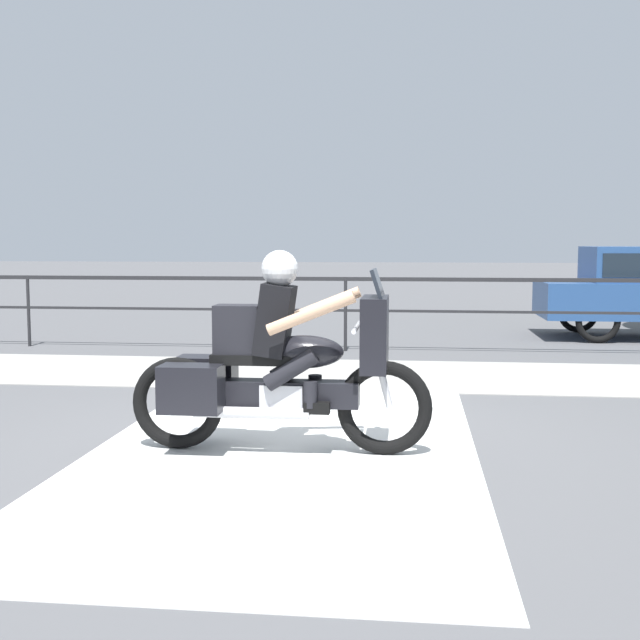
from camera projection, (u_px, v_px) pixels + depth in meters
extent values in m
plane|color=#565659|center=(291.00, 439.00, 6.81)|extent=(120.00, 120.00, 0.00)
cube|color=#A8A59E|center=(331.00, 374.00, 10.17)|extent=(44.00, 2.40, 0.01)
cube|color=silver|center=(288.00, 445.00, 6.61)|extent=(3.06, 6.00, 0.01)
cube|color=#232326|center=(346.00, 279.00, 12.20)|extent=(36.00, 0.04, 0.06)
cube|color=#232326|center=(345.00, 310.00, 12.25)|extent=(36.00, 0.03, 0.04)
cylinder|color=#232326|center=(29.00, 311.00, 12.84)|extent=(0.05, 0.05, 1.14)
cylinder|color=#232326|center=(345.00, 314.00, 12.26)|extent=(0.05, 0.05, 1.14)
torus|color=black|center=(384.00, 408.00, 6.28)|extent=(0.75, 0.11, 0.75)
torus|color=black|center=(178.00, 403.00, 6.47)|extent=(0.75, 0.11, 0.75)
cube|color=black|center=(280.00, 393.00, 6.36)|extent=(1.27, 0.22, 0.20)
cube|color=silver|center=(284.00, 399.00, 6.36)|extent=(0.34, 0.26, 0.26)
ellipsoid|color=black|center=(304.00, 352.00, 6.31)|extent=(0.62, 0.30, 0.26)
cube|color=black|center=(259.00, 358.00, 6.35)|extent=(0.73, 0.28, 0.08)
cube|color=black|center=(375.00, 334.00, 6.23)|extent=(0.20, 0.58, 0.58)
cube|color=#1E232B|center=(378.00, 284.00, 6.19)|extent=(0.10, 0.50, 0.24)
cylinder|color=silver|center=(357.00, 327.00, 6.24)|extent=(0.04, 0.70, 0.04)
cylinder|color=silver|center=(251.00, 413.00, 6.24)|extent=(0.92, 0.09, 0.09)
cube|color=black|center=(191.00, 389.00, 6.19)|extent=(0.48, 0.28, 0.37)
cube|color=black|center=(207.00, 378.00, 6.67)|extent=(0.48, 0.28, 0.37)
cylinder|color=silver|center=(381.00, 371.00, 6.25)|extent=(0.20, 0.06, 0.58)
cube|color=black|center=(275.00, 320.00, 6.31)|extent=(0.32, 0.36, 0.59)
sphere|color=tan|center=(280.00, 271.00, 6.27)|extent=(0.23, 0.23, 0.23)
sphere|color=silver|center=(280.00, 269.00, 6.27)|extent=(0.29, 0.29, 0.29)
cylinder|color=black|center=(291.00, 370.00, 6.18)|extent=(0.44, 0.13, 0.34)
cylinder|color=black|center=(310.00, 395.00, 6.18)|extent=(0.11, 0.11, 0.20)
cube|color=black|center=(317.00, 408.00, 6.18)|extent=(0.20, 0.10, 0.09)
cylinder|color=black|center=(297.00, 364.00, 6.48)|extent=(0.44, 0.13, 0.34)
cylinder|color=black|center=(315.00, 388.00, 6.48)|extent=(0.11, 0.11, 0.20)
cube|color=black|center=(321.00, 400.00, 6.48)|extent=(0.20, 0.10, 0.09)
cylinder|color=tan|center=(311.00, 314.00, 5.97)|extent=(0.68, 0.09, 0.34)
cylinder|color=tan|center=(320.00, 307.00, 6.56)|extent=(0.68, 0.09, 0.34)
cube|color=black|center=(238.00, 330.00, 6.35)|extent=(0.36, 0.24, 0.40)
torus|color=black|center=(598.00, 321.00, 13.23)|extent=(0.73, 0.11, 0.73)
torus|color=black|center=(578.00, 313.00, 14.81)|extent=(0.73, 0.11, 0.73)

